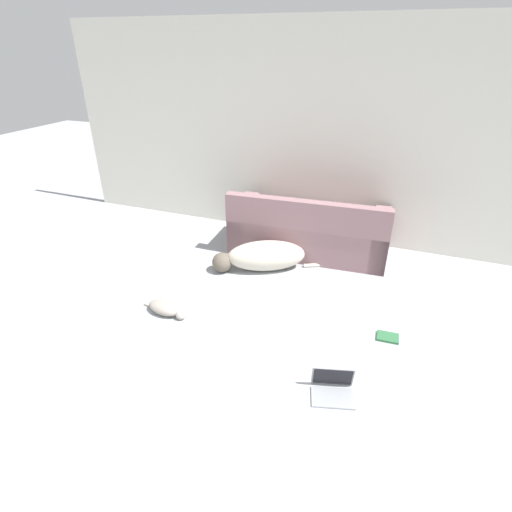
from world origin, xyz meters
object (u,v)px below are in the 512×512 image
at_px(dog, 262,256).
at_px(laptop_open, 333,385).
at_px(cat, 166,308).
at_px(couch, 308,232).
at_px(book_green, 388,337).

bearing_deg(dog, laptop_open, 99.88).
xyz_separation_m(cat, laptop_open, (1.79, -0.43, 0.01)).
bearing_deg(couch, dog, 54.44).
distance_m(couch, dog, 0.76).
distance_m(laptop_open, book_green, 0.91).
height_order(couch, book_green, couch).
height_order(dog, cat, dog).
bearing_deg(cat, book_green, 19.05).
height_order(laptop_open, book_green, laptop_open).
bearing_deg(cat, laptop_open, -5.01).
relative_size(couch, cat, 3.71).
xyz_separation_m(couch, book_green, (1.15, -1.43, -0.27)).
distance_m(couch, laptop_open, 2.40).
relative_size(dog, laptop_open, 3.31).
distance_m(cat, laptop_open, 1.84).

